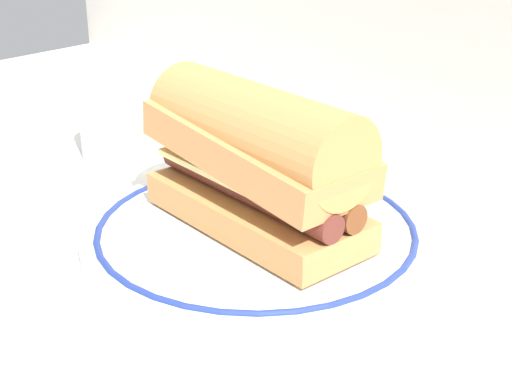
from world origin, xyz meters
TOP-DOWN VIEW (x-y plane):
  - ground_plane at (0.00, 0.00)m, footprint 1.50×1.50m
  - plate at (-0.02, 0.02)m, footprint 0.29×0.29m
  - sausage_sandwich at (-0.02, 0.02)m, footprint 0.21×0.10m
  - drinking_glass at (-0.27, 0.05)m, footprint 0.07×0.07m

SIDE VIEW (x-z plane):
  - ground_plane at x=0.00m, z-range 0.00..0.00m
  - plate at x=-0.02m, z-range 0.00..0.02m
  - drinking_glass at x=-0.27m, z-range -0.01..0.08m
  - sausage_sandwich at x=-0.02m, z-range 0.02..0.14m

